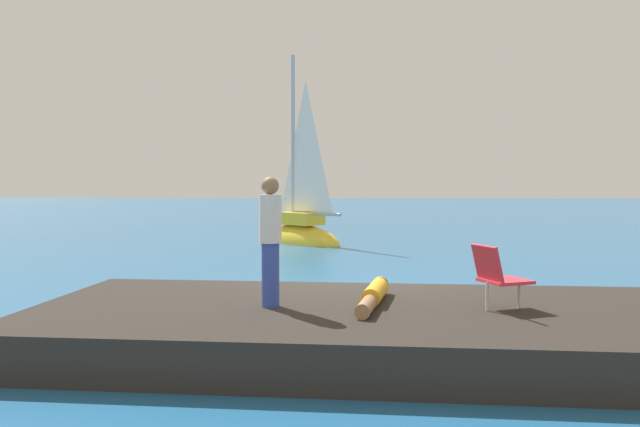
{
  "coord_description": "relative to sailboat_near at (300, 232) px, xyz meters",
  "views": [
    {
      "loc": [
        0.08,
        -10.09,
        2.06
      ],
      "look_at": [
        -1.22,
        8.35,
        1.15
      ],
      "focal_mm": 33.49,
      "sensor_mm": 36.0,
      "label": 1
    }
  ],
  "objects": [
    {
      "name": "person_standing",
      "position": [
        1.02,
        -13.42,
        1.0
      ],
      "size": [
        0.28,
        0.28,
        1.62
      ],
      "rotation": [
        0.0,
        0.0,
        5.08
      ],
      "color": "#334CB2",
      "rests_on": "shore_ledge"
    },
    {
      "name": "ground_plane",
      "position": [
        2.07,
        -10.64,
        -0.39
      ],
      "size": [
        160.0,
        160.0,
        0.0
      ],
      "primitive_type": "plane",
      "color": "#236093"
    },
    {
      "name": "sailboat_near",
      "position": [
        0.0,
        0.0,
        0.0
      ],
      "size": [
        3.66,
        3.54,
        7.23
      ],
      "rotation": [
        0.0,
        0.0,
        2.39
      ],
      "color": "yellow",
      "rests_on": "ground"
    },
    {
      "name": "boulder_seaward",
      "position": [
        1.41,
        -11.67,
        -0.39
      ],
      "size": [
        1.35,
        1.14,
        0.94
      ],
      "primitive_type": "cube",
      "rotation": [
        -0.15,
        0.15,
        0.11
      ],
      "color": "#312822",
      "rests_on": "ground"
    },
    {
      "name": "shore_ledge",
      "position": [
        2.17,
        -13.33,
        -0.13
      ],
      "size": [
        8.32,
        3.83,
        0.53
      ],
      "primitive_type": "cube",
      "rotation": [
        0.0,
        0.0,
        -0.03
      ],
      "color": "#2D2823",
      "rests_on": "ground"
    },
    {
      "name": "person_sunbather",
      "position": [
        2.31,
        -13.13,
        0.25
      ],
      "size": [
        0.46,
        1.75,
        0.25
      ],
      "rotation": [
        0.0,
        0.0,
        4.56
      ],
      "color": "gold",
      "rests_on": "shore_ledge"
    },
    {
      "name": "beach_chair",
      "position": [
        3.79,
        -13.42,
        0.58
      ],
      "size": [
        0.74,
        0.68,
        0.8
      ],
      "rotation": [
        0.0,
        0.0,
        0.42
      ],
      "color": "#E03342",
      "rests_on": "shore_ledge"
    },
    {
      "name": "boulder_inland",
      "position": [
        4.1,
        -11.2,
        -0.39
      ],
      "size": [
        0.95,
        0.99,
        0.45
      ],
      "primitive_type": "cube",
      "rotation": [
        0.01,
        -0.04,
        0.97
      ],
      "color": "#30261F",
      "rests_on": "ground"
    }
  ]
}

